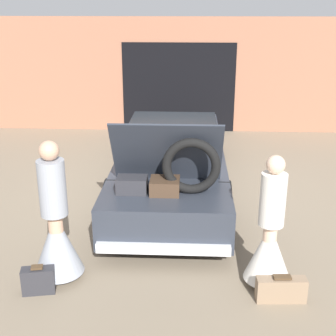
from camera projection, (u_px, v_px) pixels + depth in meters
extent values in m
plane|color=#7F705B|center=(172.00, 189.00, 8.33)|extent=(40.00, 40.00, 0.00)
cube|color=#9E664C|center=(179.00, 75.00, 11.62)|extent=(12.00, 0.12, 2.80)
cube|color=black|center=(179.00, 88.00, 11.66)|extent=(2.80, 0.02, 2.20)
cube|color=#2D333D|center=(172.00, 164.00, 8.17)|extent=(1.75, 5.19, 0.57)
cube|color=#1E2328|center=(173.00, 133.00, 8.30)|extent=(1.54, 1.66, 0.38)
cylinder|color=black|center=(137.00, 142.00, 9.75)|extent=(0.18, 0.76, 0.76)
cylinder|color=black|center=(214.00, 143.00, 9.68)|extent=(0.18, 0.76, 0.76)
cylinder|color=black|center=(112.00, 204.00, 6.78)|extent=(0.18, 0.76, 0.76)
cylinder|color=black|center=(224.00, 206.00, 6.70)|extent=(0.18, 0.76, 0.76)
cube|color=silver|center=(163.00, 249.00, 5.76)|extent=(1.67, 0.10, 0.12)
cube|color=#2D333D|center=(167.00, 153.00, 6.31)|extent=(1.49, 0.59, 0.95)
cube|color=#2D2D33|center=(132.00, 185.00, 6.19)|extent=(0.40, 0.28, 0.21)
cube|color=#473323|center=(165.00, 186.00, 6.18)|extent=(0.39, 0.37, 0.20)
torus|color=black|center=(191.00, 166.00, 6.06)|extent=(0.76, 0.12, 0.76)
cylinder|color=tan|center=(58.00, 246.00, 5.54)|extent=(0.17, 0.17, 0.83)
cone|color=#9399A3|center=(57.00, 243.00, 5.53)|extent=(0.60, 0.60, 0.75)
cylinder|color=#9399A3|center=(52.00, 188.00, 5.29)|extent=(0.31, 0.31, 0.66)
sphere|color=tan|center=(49.00, 151.00, 5.14)|extent=(0.23, 0.23, 0.23)
cylinder|color=beige|center=(268.00, 254.00, 5.42)|extent=(0.16, 0.16, 0.78)
cone|color=silver|center=(269.00, 252.00, 5.41)|extent=(0.55, 0.55, 0.70)
cylinder|color=silver|center=(273.00, 200.00, 5.18)|extent=(0.29, 0.29, 0.61)
sphere|color=beige|center=(276.00, 165.00, 5.04)|extent=(0.21, 0.21, 0.21)
cube|color=#2D2D33|center=(38.00, 281.00, 5.33)|extent=(0.39, 0.22, 0.31)
cube|color=#4C3823|center=(37.00, 267.00, 5.27)|extent=(0.14, 0.11, 0.02)
cube|color=#8C7259|center=(281.00, 290.00, 5.19)|extent=(0.56, 0.18, 0.28)
cube|color=#4C3823|center=(282.00, 277.00, 5.13)|extent=(0.20, 0.10, 0.02)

